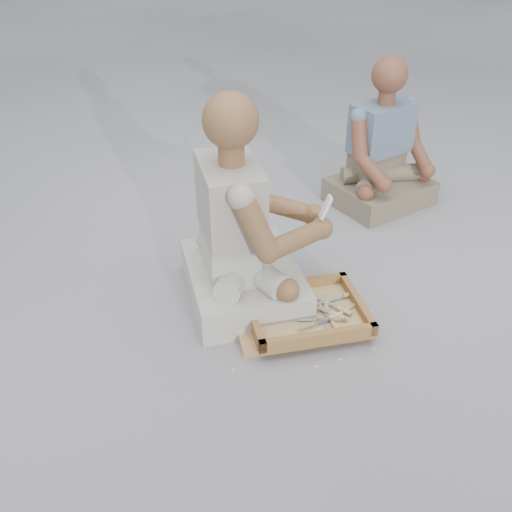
{
  "coord_description": "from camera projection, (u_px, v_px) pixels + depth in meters",
  "views": [
    {
      "loc": [
        -0.29,
        -1.89,
        1.65
      ],
      "look_at": [
        -0.13,
        0.17,
        0.3
      ],
      "focal_mm": 40.0,
      "sensor_mm": 36.0,
      "label": 1
    }
  ],
  "objects": [
    {
      "name": "wood_chip_11",
      "position": [
        230.0,
        290.0,
        2.76
      ],
      "size": [
        0.02,
        0.02,
        0.0
      ],
      "primitive_type": "cube",
      "rotation": [
        0.0,
        0.0,
        2.03
      ],
      "color": "tan",
      "rests_on": "ground"
    },
    {
      "name": "ground",
      "position": [
        288.0,
        333.0,
        2.5
      ],
      "size": [
        60.0,
        60.0,
        0.0
      ],
      "primitive_type": "plane",
      "color": "#9A9BA0",
      "rests_on": "ground"
    },
    {
      "name": "tool_tray",
      "position": [
        306.0,
        313.0,
        2.52
      ],
      "size": [
        0.57,
        0.48,
        0.07
      ],
      "rotation": [
        0.0,
        0.0,
        0.15
      ],
      "color": "brown",
      "rests_on": "carved_panel"
    },
    {
      "name": "wood_chip_13",
      "position": [
        370.0,
        312.0,
        2.62
      ],
      "size": [
        0.02,
        0.02,
        0.0
      ],
      "primitive_type": "cube",
      "rotation": [
        0.0,
        0.0,
        0.97
      ],
      "color": "tan",
      "rests_on": "ground"
    },
    {
      "name": "chisel_3",
      "position": [
        334.0,
        325.0,
        2.43
      ],
      "size": [
        0.07,
        0.22,
        0.02
      ],
      "rotation": [
        0.0,
        0.0,
        -1.31
      ],
      "color": "silver",
      "rests_on": "tool_tray"
    },
    {
      "name": "wood_chip_7",
      "position": [
        358.0,
        293.0,
        2.74
      ],
      "size": [
        0.02,
        0.02,
        0.0
      ],
      "primitive_type": "cube",
      "rotation": [
        0.0,
        0.0,
        2.5
      ],
      "color": "tan",
      "rests_on": "ground"
    },
    {
      "name": "craftsman",
      "position": [
        242.0,
        236.0,
        2.54
      ],
      "size": [
        0.71,
        0.71,
        0.98
      ],
      "rotation": [
        0.0,
        0.0,
        -1.4
      ],
      "color": "beige",
      "rests_on": "ground"
    },
    {
      "name": "wood_chip_15",
      "position": [
        374.0,
        348.0,
        2.41
      ],
      "size": [
        0.02,
        0.02,
        0.0
      ],
      "primitive_type": "cube",
      "rotation": [
        0.0,
        0.0,
        2.37
      ],
      "color": "tan",
      "rests_on": "ground"
    },
    {
      "name": "companion",
      "position": [
        382.0,
        157.0,
        3.38
      ],
      "size": [
        0.7,
        0.66,
        0.87
      ],
      "rotation": [
        0.0,
        0.0,
        3.64
      ],
      "color": "#796C57",
      "rests_on": "ground"
    },
    {
      "name": "wood_chip_0",
      "position": [
        291.0,
        281.0,
        2.82
      ],
      "size": [
        0.02,
        0.02,
        0.0
      ],
      "primitive_type": "cube",
      "rotation": [
        0.0,
        0.0,
        2.54
      ],
      "color": "tan",
      "rests_on": "ground"
    },
    {
      "name": "wood_chip_3",
      "position": [
        233.0,
        370.0,
        2.3
      ],
      "size": [
        0.02,
        0.02,
        0.0
      ],
      "primitive_type": "cube",
      "rotation": [
        0.0,
        0.0,
        0.39
      ],
      "color": "tan",
      "rests_on": "ground"
    },
    {
      "name": "wood_chip_6",
      "position": [
        367.0,
        322.0,
        2.56
      ],
      "size": [
        0.02,
        0.02,
        0.0
      ],
      "primitive_type": "cube",
      "rotation": [
        0.0,
        0.0,
        1.67
      ],
      "color": "tan",
      "rests_on": "ground"
    },
    {
      "name": "chisel_1",
      "position": [
        340.0,
        309.0,
        2.52
      ],
      "size": [
        0.17,
        0.17,
        0.02
      ],
      "rotation": [
        0.0,
        0.0,
        -0.78
      ],
      "color": "silver",
      "rests_on": "tool_tray"
    },
    {
      "name": "chisel_6",
      "position": [
        347.0,
        309.0,
        2.53
      ],
      "size": [
        0.19,
        0.14,
        0.02
      ],
      "rotation": [
        0.0,
        0.0,
        0.59
      ],
      "color": "silver",
      "rests_on": "tool_tray"
    },
    {
      "name": "wood_chip_10",
      "position": [
        290.0,
        293.0,
        2.74
      ],
      "size": [
        0.02,
        0.02,
        0.0
      ],
      "primitive_type": "cube",
      "rotation": [
        0.0,
        0.0,
        0.73
      ],
      "color": "tan",
      "rests_on": "ground"
    },
    {
      "name": "chisel_2",
      "position": [
        326.0,
        309.0,
        2.52
      ],
      "size": [
        0.06,
        0.22,
        0.02
      ],
      "rotation": [
        0.0,
        0.0,
        1.39
      ],
      "color": "silver",
      "rests_on": "tool_tray"
    },
    {
      "name": "wood_chip_14",
      "position": [
        316.0,
        367.0,
        2.32
      ],
      "size": [
        0.02,
        0.02,
        0.0
      ],
      "primitive_type": "cube",
      "rotation": [
        0.0,
        0.0,
        3.02
      ],
      "color": "tan",
      "rests_on": "ground"
    },
    {
      "name": "chisel_8",
      "position": [
        333.0,
        314.0,
        2.48
      ],
      "size": [
        0.18,
        0.16,
        0.02
      ],
      "rotation": [
        0.0,
        0.0,
        -0.7
      ],
      "color": "silver",
      "rests_on": "tool_tray"
    },
    {
      "name": "wood_chip_12",
      "position": [
        281.0,
        304.0,
        2.67
      ],
      "size": [
        0.02,
        0.02,
        0.0
      ],
      "primitive_type": "cube",
      "rotation": [
        0.0,
        0.0,
        2.32
      ],
      "color": "tan",
      "rests_on": "ground"
    },
    {
      "name": "chisel_7",
      "position": [
        331.0,
        317.0,
        2.46
      ],
      "size": [
        0.21,
        0.1,
        0.02
      ],
      "rotation": [
        0.0,
        0.0,
        0.4
      ],
      "color": "silver",
      "rests_on": "tool_tray"
    },
    {
      "name": "wood_chip_5",
      "position": [
        307.0,
        323.0,
        2.55
      ],
      "size": [
        0.02,
        0.02,
        0.0
      ],
      "primitive_type": "cube",
      "rotation": [
        0.0,
        0.0,
        0.95
      ],
      "color": "tan",
      "rests_on": "ground"
    },
    {
      "name": "wood_chip_1",
      "position": [
        336.0,
        309.0,
        2.64
      ],
      "size": [
        0.02,
        0.02,
        0.0
      ],
      "primitive_type": "cube",
      "rotation": [
        0.0,
        0.0,
        2.27
      ],
      "color": "tan",
      "rests_on": "ground"
    },
    {
      "name": "wood_chip_4",
      "position": [
        298.0,
        313.0,
        2.61
      ],
      "size": [
        0.02,
        0.02,
        0.0
      ],
      "primitive_type": "cube",
      "rotation": [
        0.0,
        0.0,
        0.8
      ],
      "color": "tan",
      "rests_on": "ground"
    },
    {
      "name": "carved_panel",
      "position": [
        299.0,
        316.0,
        2.56
      ],
      "size": [
        0.64,
        0.47,
        0.04
      ],
      "primitive_type": "cube",
      "rotation": [
        0.0,
        0.0,
        0.14
      ],
      "color": "#AB7642",
      "rests_on": "ground"
    },
    {
      "name": "wood_chip_9",
      "position": [
        340.0,
        360.0,
        2.35
      ],
      "size": [
        0.02,
        0.02,
        0.0
      ],
      "primitive_type": "cube",
      "rotation": [
        0.0,
        0.0,
        0.53
      ],
      "color": "tan",
      "rests_on": "ground"
    },
    {
      "name": "chisel_4",
      "position": [
        334.0,
        319.0,
        2.46
      ],
      "size": [
        0.22,
        0.03,
        0.02
      ],
      "rotation": [
        0.0,
        0.0,
        -0.06
      ],
      "color": "silver",
      "rests_on": "tool_tray"
    },
    {
      "name": "chisel_5",
      "position": [
        302.0,
        309.0,
        2.52
      ],
      "size": [
        0.21,
        0.11,
        0.02
      ],
      "rotation": [
        0.0,
        0.0,
        -0.44
      ],
      "color": "silver",
      "rests_on": "tool_tray"
    },
    {
      "name": "wood_chip_2",
      "position": [
        269.0,
        346.0,
        2.42
      ],
      "size": [
        0.02,
        0.02,
        0.0
      ],
      "primitive_type": "cube",
      "rotation": [
        0.0,
        0.0,
        1.32
      ],
      "color": "tan",
      "rests_on": "ground"
    },
    {
      "name": "chisel_0",
      "position": [
        346.0,
        295.0,
        2.6
      ],
      "size": [
        0.21,
        0.09,
        0.02
      ],
      "rotation": [
        0.0,
        0.0,
        0.35
      ],
      "color": "silver",
      "rests_on": "tool_tray"
    },
    {
      "name": "mobile_phone",
      "position": [
        326.0,
        207.0,
        2.49
      ],
      "size": [
        0.05,
        0.05,
        0.11
      ],
      "rotation": [
        -0.35,
        0.0,
        -1.56
      ],
      "color": "white",
      "rests_on": "craftsman"
    },
    {
      "name": "wood_chip_8",
      "position": [
        242.0,
        303.0,
        2.67
      ],
      "size": [
        0.02,
        0.02,
        0.0
      ],
      "primitive_type": "cube",
      "rotation": [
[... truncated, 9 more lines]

